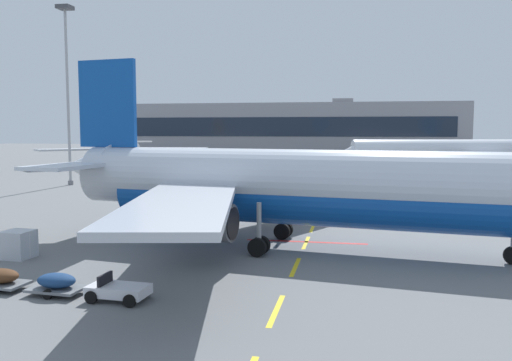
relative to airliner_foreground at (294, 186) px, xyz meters
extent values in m
cube|color=yellow|center=(0.62, -11.68, -3.95)|extent=(0.24, 4.00, 0.01)
cube|color=yellow|center=(0.62, -4.60, -3.95)|extent=(0.24, 4.00, 0.01)
cube|color=yellow|center=(0.62, 1.72, -3.95)|extent=(0.24, 4.00, 0.01)
cube|color=yellow|center=(0.62, 7.28, -3.95)|extent=(0.24, 4.00, 0.01)
cube|color=yellow|center=(0.62, 14.40, -3.95)|extent=(0.24, 4.00, 0.01)
cube|color=yellow|center=(0.62, 20.14, -3.95)|extent=(0.24, 4.00, 0.01)
cube|color=yellow|center=(0.62, 26.88, -3.95)|extent=(0.24, 4.00, 0.01)
cube|color=yellow|center=(0.62, 33.61, -3.95)|extent=(0.24, 4.00, 0.01)
cube|color=yellow|center=(0.62, 39.18, -3.95)|extent=(0.24, 4.00, 0.01)
cube|color=yellow|center=(0.62, 45.49, -3.95)|extent=(0.24, 4.00, 0.01)
cube|color=yellow|center=(0.62, 51.72, -3.95)|extent=(0.24, 4.00, 0.01)
cube|color=yellow|center=(0.62, 58.45, -3.95)|extent=(0.24, 4.00, 0.01)
cube|color=yellow|center=(0.62, 65.71, -3.95)|extent=(0.24, 4.00, 0.01)
cube|color=#B21414|center=(0.62, 1.97, -3.95)|extent=(8.00, 0.40, 0.01)
cylinder|color=silver|center=(0.58, -0.09, 0.35)|extent=(30.33, 8.19, 3.80)
cylinder|color=#0F479E|center=(0.58, -0.09, -0.69)|extent=(24.75, 7.07, 3.50)
cone|color=silver|center=(-15.00, 2.23, 0.83)|extent=(4.63, 3.81, 3.23)
cube|color=#0F479E|center=(-13.27, 1.98, 5.25)|extent=(4.41, 1.00, 6.00)
cube|color=silver|center=(-13.49, 5.24, 1.11)|extent=(4.11, 6.80, 0.24)
cube|color=silver|center=(-14.43, -1.09, 1.11)|extent=(4.11, 6.80, 0.24)
cube|color=#B7BCC6|center=(-2.10, 8.91, -0.12)|extent=(12.17, 17.28, 0.36)
cube|color=#B7BCC6|center=(-4.60, -7.91, -0.12)|extent=(7.91, 17.60, 0.36)
cylinder|color=#4C4F54|center=(-2.69, 5.96, -1.57)|extent=(3.47, 2.55, 2.10)
cylinder|color=black|center=(-1.11, 5.73, -1.57)|extent=(0.38, 1.78, 1.79)
cylinder|color=#4C4F54|center=(-4.31, -4.92, -1.57)|extent=(3.47, 2.55, 2.10)
cylinder|color=black|center=(-2.73, -5.15, -1.57)|extent=(0.38, 1.78, 1.79)
cylinder|color=gray|center=(-1.02, 2.78, -2.09)|extent=(0.28, 0.28, 2.61)
cylinder|color=black|center=(-0.97, 3.13, -3.40)|extent=(1.14, 0.51, 1.10)
cylinder|color=black|center=(-1.07, 2.43, -3.40)|extent=(1.14, 0.51, 1.10)
cylinder|color=gray|center=(-1.78, -2.36, -2.09)|extent=(0.28, 0.28, 2.61)
cylinder|color=black|center=(-1.73, -2.02, -3.40)|extent=(1.14, 0.51, 1.10)
cylinder|color=black|center=(-1.83, -2.71, -3.40)|extent=(1.14, 0.51, 1.10)
cylinder|color=silver|center=(17.14, 54.16, 0.12)|extent=(28.53, 10.23, 3.60)
cylinder|color=#0F479E|center=(17.14, 54.16, -0.87)|extent=(23.31, 8.70, 3.31)
cone|color=silver|center=(3.30, 50.80, 0.12)|extent=(4.05, 4.21, 3.52)
cube|color=#192333|center=(4.26, 51.03, 0.75)|extent=(2.11, 2.98, 0.57)
cube|color=#B7BCC6|center=(22.70, 47.24, -0.33)|extent=(6.09, 16.46, 0.34)
cube|color=#B7BCC6|center=(18.89, 62.87, -0.33)|extent=(12.57, 15.97, 0.34)
cylinder|color=#4C4F54|center=(22.16, 50.03, -1.70)|extent=(3.41, 2.65, 1.99)
cylinder|color=black|center=(20.69, 49.67, -1.70)|extent=(0.51, 1.67, 1.69)
cylinder|color=#4C4F54|center=(19.70, 60.15, -1.70)|extent=(3.41, 2.65, 1.99)
cylinder|color=black|center=(18.23, 59.79, -1.70)|extent=(0.51, 1.67, 1.69)
cylinder|color=gray|center=(6.20, 51.50, -2.22)|extent=(0.26, 0.26, 2.52)
cylinder|color=black|center=(6.20, 51.50, -3.48)|extent=(0.97, 0.48, 0.94)
cylinder|color=gray|center=(19.56, 52.22, -2.19)|extent=(0.26, 0.26, 2.47)
cylinder|color=black|center=(19.64, 51.90, -3.43)|extent=(1.09, 0.57, 1.04)
cylinder|color=black|center=(19.48, 52.54, -3.43)|extent=(1.09, 0.57, 1.04)
cylinder|color=gray|center=(18.40, 57.00, -2.19)|extent=(0.26, 0.26, 2.47)
cylinder|color=black|center=(18.47, 56.68, -3.43)|extent=(1.09, 0.57, 1.04)
cylinder|color=black|center=(18.32, 57.33, -3.43)|extent=(1.09, 0.57, 1.04)
cylinder|color=white|center=(-38.88, 61.40, 0.14)|extent=(16.08, 27.22, 3.62)
cylinder|color=orange|center=(-38.88, 61.40, -0.85)|extent=(13.43, 22.33, 3.33)
cone|color=white|center=(-32.46, 48.60, 0.14)|extent=(4.66, 4.57, 3.54)
cone|color=white|center=(-45.60, 74.79, 0.59)|extent=(4.54, 4.95, 3.07)
cube|color=#192333|center=(-32.91, 49.49, 0.77)|extent=(3.11, 2.58, 0.57)
cube|color=orange|center=(-44.86, 73.30, 4.80)|extent=(2.18, 3.90, 5.71)
cube|color=white|center=(-42.43, 75.26, 0.87)|extent=(6.81, 5.45, 0.23)
cube|color=white|center=(-47.88, 72.53, 0.87)|extent=(6.81, 5.45, 0.23)
cube|color=#B7BCC6|center=(-33.35, 68.40, -0.31)|extent=(16.63, 6.60, 0.34)
cube|color=#B7BCC6|center=(-47.81, 61.15, -0.31)|extent=(14.53, 14.80, 0.34)
cylinder|color=#4C4F54|center=(-35.97, 67.25, -1.69)|extent=(3.15, 3.62, 2.00)
cylinder|color=black|center=(-35.28, 65.89, -1.69)|extent=(1.57, 0.86, 1.70)
cylinder|color=#4C4F54|center=(-45.32, 62.56, -1.69)|extent=(3.15, 3.62, 2.00)
cylinder|color=black|center=(-44.64, 61.20, -1.69)|extent=(1.57, 0.86, 1.70)
cylinder|color=gray|center=(-33.80, 51.28, -2.21)|extent=(0.27, 0.27, 2.54)
cylinder|color=black|center=(-33.80, 51.28, -3.48)|extent=(0.66, 0.96, 0.94)
cylinder|color=gray|center=(-37.52, 64.21, -2.18)|extent=(0.27, 0.27, 2.48)
cylinder|color=black|center=(-37.23, 64.36, -3.43)|extent=(0.77, 1.08, 1.05)
cylinder|color=black|center=(-37.82, 64.06, -3.43)|extent=(0.77, 1.08, 1.05)
cylinder|color=gray|center=(-41.95, 61.99, -2.18)|extent=(0.27, 0.27, 2.48)
cylinder|color=black|center=(-41.65, 62.14, -3.43)|extent=(0.77, 1.08, 1.05)
cylinder|color=black|center=(-42.24, 61.84, -3.43)|extent=(0.77, 1.08, 1.05)
cube|color=silver|center=(-6.31, -11.68, -3.49)|extent=(2.70, 1.60, 0.44)
cube|color=black|center=(-6.96, -11.63, -3.09)|extent=(0.21, 1.13, 0.56)
cylinder|color=black|center=(-5.35, -11.05, -3.67)|extent=(0.57, 0.22, 0.56)
cylinder|color=black|center=(-5.46, -12.45, -3.67)|extent=(0.57, 0.22, 0.56)
cylinder|color=black|center=(-7.16, -10.91, -3.67)|extent=(0.57, 0.22, 0.56)
cylinder|color=black|center=(-7.27, -12.30, -3.67)|extent=(0.57, 0.22, 0.56)
cube|color=slate|center=(-9.40, -11.44, -3.67)|extent=(2.51, 1.68, 0.12)
ellipsoid|color=navy|center=(-9.40, -11.44, -3.29)|extent=(1.91, 1.34, 0.64)
cylinder|color=black|center=(-9.35, -10.76, -3.73)|extent=(0.45, 0.17, 0.44)
cylinder|color=black|center=(-9.45, -12.11, -3.73)|extent=(0.45, 0.17, 0.44)
cube|color=slate|center=(-12.39, -11.20, -3.67)|extent=(2.51, 1.68, 0.12)
ellipsoid|color=#4C2D19|center=(-12.39, -11.20, -3.29)|extent=(1.91, 1.34, 0.64)
cylinder|color=black|center=(-12.34, -10.53, -3.73)|extent=(0.45, 0.17, 0.44)
cube|color=#B7BCC6|center=(-15.38, -5.54, -3.15)|extent=(1.71, 1.67, 1.60)
cube|color=silver|center=(-15.38, -5.54, -3.15)|extent=(1.62, 0.16, 1.36)
cylinder|color=slate|center=(-33.83, 32.63, -3.65)|extent=(0.70, 0.70, 0.60)
cylinder|color=#9EA0A5|center=(-33.83, 32.63, 7.55)|extent=(0.36, 0.36, 23.00)
cube|color=#3F3F44|center=(-33.83, 32.63, 19.30)|extent=(1.80, 1.80, 0.50)
cube|color=gray|center=(-14.64, 127.32, 3.46)|extent=(96.51, 26.79, 14.82)
cube|color=#192333|center=(-14.64, 113.87, 4.20)|extent=(88.79, 0.12, 5.33)
cube|color=gray|center=(-0.16, 127.32, 11.67)|extent=(6.00, 5.00, 1.60)
camera|label=1|loc=(3.72, -32.81, 3.47)|focal=37.45mm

